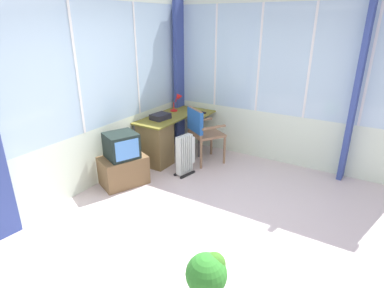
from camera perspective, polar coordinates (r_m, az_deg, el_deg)
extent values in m
cube|color=beige|center=(3.77, 3.39, -15.78)|extent=(5.57, 4.92, 0.06)
cube|color=silver|center=(4.67, -18.53, -2.79)|extent=(4.57, 0.06, 0.83)
cube|color=silver|center=(4.34, -20.50, 12.52)|extent=(4.48, 0.06, 1.68)
cube|color=white|center=(4.34, -20.50, 12.52)|extent=(0.04, 0.07, 1.68)
cube|color=white|center=(5.12, -10.30, 14.68)|extent=(0.04, 0.07, 1.68)
cube|color=silver|center=(5.48, 15.08, 1.19)|extent=(0.06, 3.92, 0.83)
cube|color=silver|center=(5.20, 16.44, 14.27)|extent=(0.06, 3.85, 1.68)
cube|color=white|center=(5.02, 29.69, 12.15)|extent=(0.07, 0.04, 1.68)
cube|color=white|center=(5.11, 20.77, 13.66)|extent=(0.07, 0.04, 1.68)
cube|color=white|center=(5.32, 12.26, 14.79)|extent=(0.07, 0.04, 1.68)
cube|color=white|center=(5.63, 4.47, 15.54)|extent=(0.07, 0.04, 1.68)
cube|color=#384992|center=(5.91, -2.27, 12.19)|extent=(0.28, 0.07, 2.59)
cube|color=#384992|center=(5.00, 27.73, 8.05)|extent=(0.28, 0.09, 2.59)
cube|color=olive|center=(5.43, -4.01, 5.08)|extent=(1.39, 0.56, 0.02)
cube|color=olive|center=(5.56, 1.89, 5.50)|extent=(0.56, 0.24, 0.02)
cube|color=brown|center=(5.20, -6.87, -0.10)|extent=(0.40, 0.52, 0.70)
cylinder|color=#4C4C51|center=(5.44, 1.31, 1.07)|extent=(0.04, 0.04, 0.71)
cylinder|color=#4C4C51|center=(5.22, -10.22, -0.19)|extent=(0.04, 0.04, 0.71)
cylinder|color=red|center=(5.71, -3.32, 6.12)|extent=(0.13, 0.13, 0.02)
cylinder|color=red|center=(5.68, -3.33, 6.89)|extent=(0.02, 0.02, 0.14)
cylinder|color=red|center=(5.67, -2.82, 8.33)|extent=(0.02, 0.06, 0.14)
cone|color=red|center=(5.69, -2.20, 8.66)|extent=(0.15, 0.15, 0.12)
cube|color=black|center=(5.57, 1.89, 5.78)|extent=(0.08, 0.16, 0.02)
cube|color=#25232B|center=(5.22, -5.77, 5.00)|extent=(0.33, 0.27, 0.09)
cylinder|color=#8D684B|center=(5.26, 5.91, -1.15)|extent=(0.04, 0.04, 0.47)
cylinder|color=#8D684B|center=(5.61, 3.55, 0.40)|extent=(0.04, 0.04, 0.47)
cylinder|color=#8D684B|center=(5.06, 1.67, -2.00)|extent=(0.04, 0.04, 0.47)
cylinder|color=#8D684B|center=(5.42, -0.50, -0.34)|extent=(0.04, 0.04, 0.47)
cube|color=#8D684B|center=(5.24, 2.71, 1.85)|extent=(0.66, 0.66, 0.04)
cube|color=#8D684B|center=(5.07, 0.57, 4.02)|extent=(0.26, 0.38, 0.44)
cube|color=#2357A3|center=(5.06, 0.57, 4.26)|extent=(0.29, 0.42, 0.37)
cube|color=#8D684B|center=(5.00, 3.96, 3.03)|extent=(0.39, 0.26, 0.03)
cube|color=#8D684B|center=(5.37, 1.61, 4.37)|extent=(0.39, 0.26, 0.03)
cube|color=brown|center=(4.71, -12.34, -4.69)|extent=(0.76, 0.66, 0.43)
cube|color=black|center=(4.55, -12.72, -0.25)|extent=(0.54, 0.53, 0.36)
cube|color=#5090E1|center=(4.38, -11.68, -1.06)|extent=(0.32, 0.14, 0.28)
cube|color=silver|center=(4.74, -2.47, -2.35)|extent=(0.04, 0.10, 0.61)
cube|color=silver|center=(4.76, -2.11, -2.20)|extent=(0.04, 0.10, 0.61)
cube|color=silver|center=(4.79, -1.76, -2.06)|extent=(0.04, 0.10, 0.61)
cube|color=silver|center=(4.82, -1.41, -1.91)|extent=(0.04, 0.10, 0.61)
cube|color=silver|center=(4.85, -1.06, -1.77)|extent=(0.04, 0.10, 0.61)
cube|color=silver|center=(4.87, -0.71, -1.63)|extent=(0.04, 0.10, 0.61)
cube|color=silver|center=(4.90, -0.37, -1.49)|extent=(0.04, 0.10, 0.61)
cube|color=black|center=(4.91, -0.79, -5.59)|extent=(0.31, 0.09, 0.03)
cube|color=black|center=(5.00, -1.95, -5.08)|extent=(0.31, 0.09, 0.03)
cube|color=silver|center=(4.92, -0.05, -1.02)|extent=(0.07, 0.10, 0.43)
sphere|color=#30822B|center=(2.87, 2.62, -22.55)|extent=(0.36, 0.36, 0.36)
sphere|color=#3D7923|center=(2.85, 4.07, -20.90)|extent=(0.20, 0.20, 0.20)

